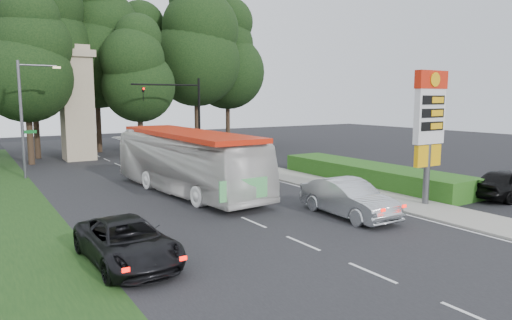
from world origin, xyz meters
TOP-DOWN VIEW (x-y plane):
  - ground at (0.00, 0.00)m, footprint 120.00×120.00m
  - road_surface at (0.00, 12.00)m, footprint 14.00×80.00m
  - sidewalk_right at (8.50, 12.00)m, footprint 3.00×80.00m
  - hedge at (11.50, 8.00)m, footprint 3.00×14.00m
  - gas_station_pylon at (9.20, 1.99)m, footprint 2.10×0.45m
  - traffic_signal_mast at (5.68, 24.00)m, footprint 6.10×0.35m
  - streetlight_signs at (-6.99, 22.01)m, footprint 2.75×0.98m
  - monument at (-2.00, 30.00)m, footprint 3.00×3.00m
  - tree_center_left at (-5.00, 33.00)m, footprint 10.08×10.08m
  - tree_center_right at (1.00, 35.00)m, footprint 9.24×9.24m
  - tree_east_near at (6.00, 37.00)m, footprint 8.12×8.12m
  - tree_east_mid at (11.00, 33.00)m, footprint 9.52×9.52m
  - tree_far_east at (16.00, 35.00)m, footprint 8.68×8.68m
  - tree_monument_left at (-6.00, 29.00)m, footprint 7.28×7.28m
  - tree_monument_right at (3.50, 29.50)m, footprint 6.72×6.72m
  - transit_bus at (0.21, 11.50)m, footprint 4.20×13.16m
  - sedan_silver at (4.31, 2.55)m, footprint 2.05×5.33m
  - suv_charcoal at (-6.20, 2.11)m, footprint 2.62×5.36m
  - parked_car_black at (14.45, 0.50)m, footprint 5.17×2.46m

SIDE VIEW (x-z plane):
  - ground at x=0.00m, z-range 0.00..0.00m
  - road_surface at x=0.00m, z-range 0.00..0.02m
  - sidewalk_right at x=8.50m, z-range 0.00..0.12m
  - hedge at x=11.50m, z-range 0.00..1.20m
  - suv_charcoal at x=-6.20m, z-range 0.00..1.47m
  - parked_car_black at x=14.45m, z-range 0.00..1.71m
  - sedan_silver at x=4.31m, z-range 0.00..1.73m
  - transit_bus at x=0.21m, z-range 0.00..3.60m
  - streetlight_signs at x=-6.99m, z-range 0.44..8.44m
  - gas_station_pylon at x=9.20m, z-range 1.02..7.87m
  - traffic_signal_mast at x=5.68m, z-range 1.07..8.27m
  - monument at x=-2.00m, z-range 0.08..10.13m
  - tree_monument_right at x=3.50m, z-range 1.41..14.61m
  - tree_monument_left at x=-6.00m, z-range 1.53..15.83m
  - tree_east_near at x=6.00m, z-range 1.71..17.66m
  - tree_far_east at x=16.00m, z-range 1.83..18.88m
  - tree_center_right at x=1.00m, z-range 1.94..20.09m
  - tree_east_mid at x=11.00m, z-range 2.00..20.70m
  - tree_center_left at x=-5.00m, z-range 2.12..21.92m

